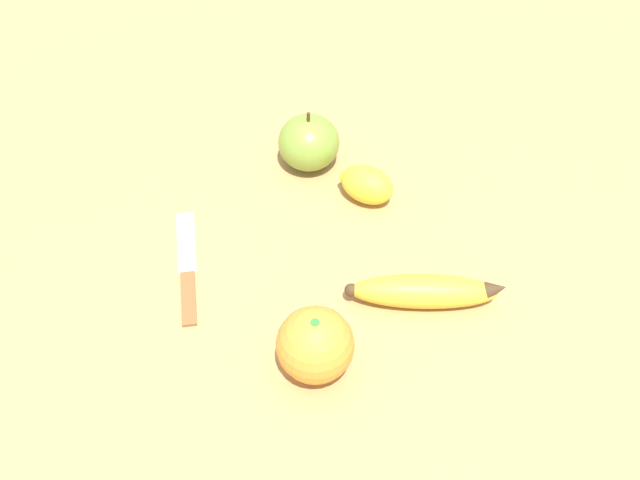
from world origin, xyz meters
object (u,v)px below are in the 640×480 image
Objects in this scene: apple at (309,142)px; lemon at (368,187)px; banana at (426,291)px; orange at (315,345)px; paring_knife at (187,269)px.

apple is 0.10m from lemon.
lemon is (-0.02, 0.17, 0.00)m from banana.
apple reaches higher than banana.
banana is at bearing -72.66° from apple.
orange is 0.21m from paring_knife.
lemon is at bearing 19.91° from paring_knife.
banana is 0.17m from lemon.
apple is (0.06, 0.31, -0.00)m from orange.
lemon reaches higher than banana.
paring_knife is (-0.12, 0.16, -0.04)m from orange.
lemon is (0.12, 0.23, -0.02)m from orange.
orange reaches higher than paring_knife.
banana is 2.16× the size of lemon.
paring_knife is at bearing 172.04° from banana.
orange is at bearing -100.90° from apple.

